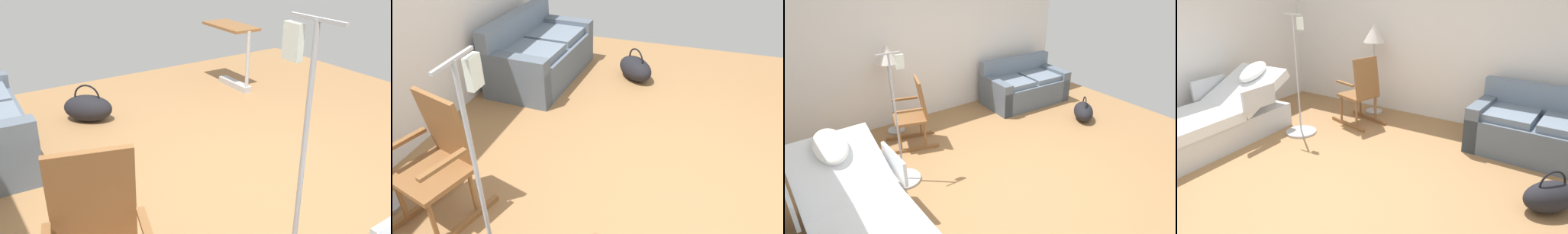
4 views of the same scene
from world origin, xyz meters
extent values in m
plane|color=#9E7247|center=(0.00, 0.00, 0.00)|extent=(6.85, 6.85, 0.00)
cube|color=white|center=(0.00, 2.52, 1.35)|extent=(5.68, 0.10, 2.70)
cube|color=silver|center=(-2.02, 0.04, 0.17)|extent=(0.96, 1.97, 0.35)
cube|color=white|center=(-2.00, -0.43, 0.42)|extent=(0.96, 1.19, 0.14)
cube|color=white|center=(-2.04, 0.57, 0.62)|extent=(0.95, 0.95, 0.53)
ellipsoid|color=white|center=(-2.05, 0.74, 0.84)|extent=(0.36, 0.51, 0.33)
cube|color=silver|center=(-2.54, 0.32, 0.63)|extent=(0.06, 0.56, 0.28)
cube|color=silver|center=(-1.53, 0.36, 0.63)|extent=(0.06, 0.56, 0.28)
cylinder|color=black|center=(-2.42, 0.82, 0.05)|extent=(0.10, 0.10, 0.10)
cylinder|color=black|center=(-1.70, 0.85, 0.05)|extent=(0.10, 0.10, 0.10)
cylinder|color=black|center=(-1.63, -0.74, 0.05)|extent=(0.10, 0.10, 0.10)
cube|color=slate|center=(1.74, 1.87, 0.23)|extent=(1.64, 0.93, 0.45)
cube|color=slate|center=(1.37, 1.85, 0.49)|extent=(0.70, 0.68, 0.10)
cube|color=slate|center=(1.76, 2.22, 0.65)|extent=(1.61, 0.24, 0.40)
cube|color=slate|center=(1.03, 1.91, 0.30)|extent=(0.22, 0.86, 0.60)
cube|color=brown|center=(-0.74, 1.85, 0.03)|extent=(0.74, 0.25, 0.05)
cube|color=brown|center=(-0.86, 1.44, 0.03)|extent=(0.74, 0.25, 0.05)
cylinder|color=brown|center=(-1.03, 1.51, 0.25)|extent=(0.04, 0.04, 0.40)
cylinder|color=brown|center=(-0.93, 1.88, 0.25)|extent=(0.04, 0.04, 0.40)
cylinder|color=brown|center=(-0.68, 1.41, 0.25)|extent=(0.04, 0.04, 0.40)
cylinder|color=brown|center=(-0.57, 1.78, 0.25)|extent=(0.04, 0.04, 0.40)
cube|color=brown|center=(-0.80, 1.65, 0.45)|extent=(0.58, 0.59, 0.04)
cube|color=brown|center=(-0.61, 1.59, 0.75)|extent=(0.23, 0.45, 0.60)
cube|color=brown|center=(-0.89, 1.43, 0.67)|extent=(0.38, 0.15, 0.03)
cube|color=brown|center=(-0.76, 1.87, 0.67)|extent=(0.38, 0.15, 0.03)
cylinder|color=#B2B5BA|center=(-0.85, 2.18, 0.01)|extent=(0.28, 0.28, 0.03)
cylinder|color=#B2B5BA|center=(-0.85, 2.18, 0.60)|extent=(0.03, 0.03, 1.15)
cone|color=silver|center=(-0.85, 2.18, 1.33)|extent=(0.34, 0.34, 0.30)
ellipsoid|color=black|center=(2.07, 0.68, 0.15)|extent=(0.62, 0.63, 0.30)
torus|color=black|center=(2.07, 0.68, 0.28)|extent=(0.22, 0.23, 0.30)
cylinder|color=#B2B5BA|center=(-1.28, 0.85, 0.01)|extent=(0.44, 0.44, 0.03)
cylinder|color=#B2B5BA|center=(-1.28, 0.85, 0.85)|extent=(0.02, 0.02, 1.65)
cube|color=#B2B5BA|center=(-1.28, 0.85, 1.68)|extent=(0.28, 0.02, 0.02)
cube|color=white|center=(-1.16, 0.85, 1.57)|extent=(0.09, 0.04, 0.16)
camera|label=1|loc=(-2.44, 2.17, 1.99)|focal=40.31mm
camera|label=2|loc=(-2.44, -0.09, 2.30)|focal=34.39mm
camera|label=3|loc=(-2.44, -2.53, 2.60)|focal=29.78mm
camera|label=4|loc=(2.21, -2.74, 2.08)|focal=33.32mm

